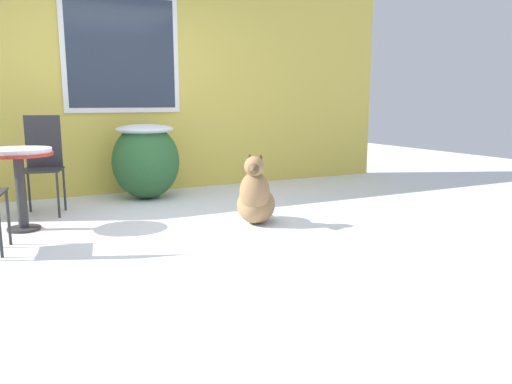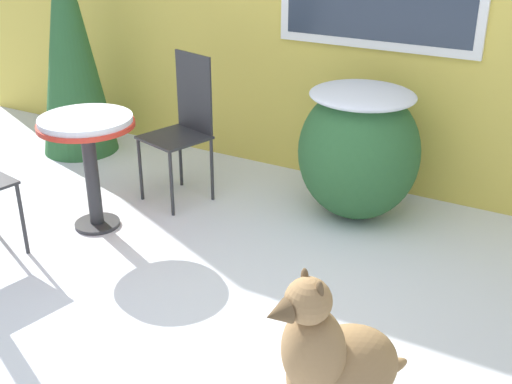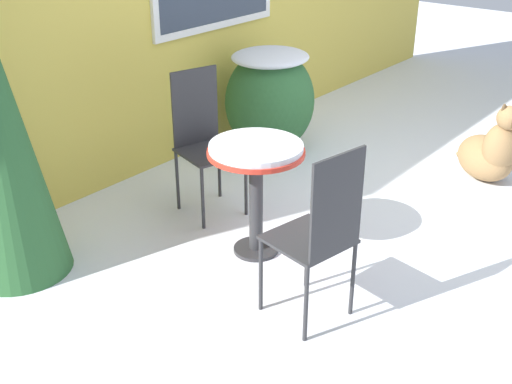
% 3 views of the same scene
% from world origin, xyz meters
% --- Properties ---
extents(ground_plane, '(16.00, 16.00, 0.00)m').
position_xyz_m(ground_plane, '(0.00, 0.00, 0.00)').
color(ground_plane, white).
extents(house_wall, '(8.00, 0.10, 3.18)m').
position_xyz_m(house_wall, '(0.00, 2.20, 1.60)').
color(house_wall, '#DBC14C').
rests_on(house_wall, ground_plane).
extents(shrub_left, '(0.81, 0.76, 0.91)m').
position_xyz_m(shrub_left, '(0.18, 1.66, 0.49)').
color(shrub_left, '#2D6033').
rests_on(shrub_left, ground_plane).
extents(patio_table, '(0.61, 0.61, 0.76)m').
position_xyz_m(patio_table, '(-1.25, 0.65, 0.61)').
color(patio_table, '#2D2D30').
rests_on(patio_table, ground_plane).
extents(patio_chair_near_table, '(0.49, 0.49, 1.03)m').
position_xyz_m(patio_chair_near_table, '(-1.00, 1.33, 0.56)').
color(patio_chair_near_table, '#2D2D30').
rests_on(patio_chair_near_table, ground_plane).
extents(dog, '(0.59, 0.67, 0.70)m').
position_xyz_m(dog, '(0.78, -0.11, 0.25)').
color(dog, '#937047').
rests_on(dog, ground_plane).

